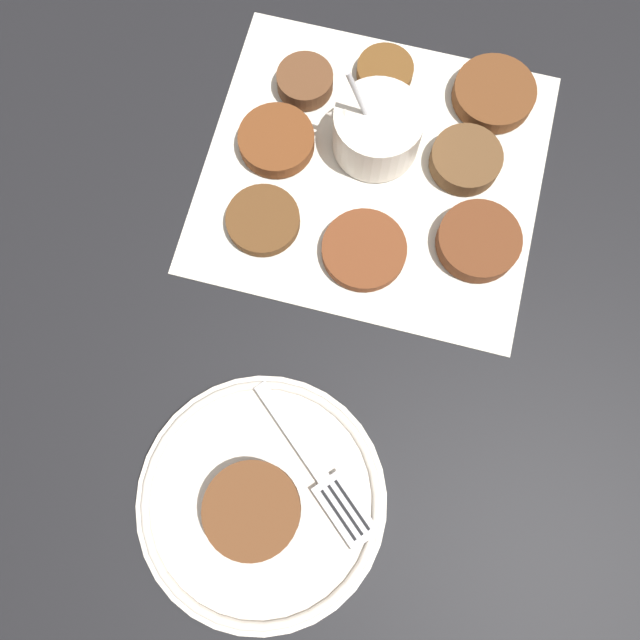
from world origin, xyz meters
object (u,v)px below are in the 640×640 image
Objects in this scene: sauce_bowl at (375,132)px; fritter_on_plate at (251,510)px; serving_plate at (260,500)px; fork at (322,478)px.

sauce_bowl is 0.38m from fritter_on_plate.
fritter_on_plate reaches higher than serving_plate.
fork is (-0.05, -0.03, 0.01)m from serving_plate.
fritter_on_plate is at bearing 31.85° from fork.
sauce_bowl is 0.80× the size of fork.
serving_plate is at bearing 27.40° from fork.
fritter_on_plate reaches higher than fork.
fork is at bearing 89.57° from sauce_bowl.
fritter_on_plate is 0.62× the size of fork.
sauce_bowl reaches higher than fritter_on_plate.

